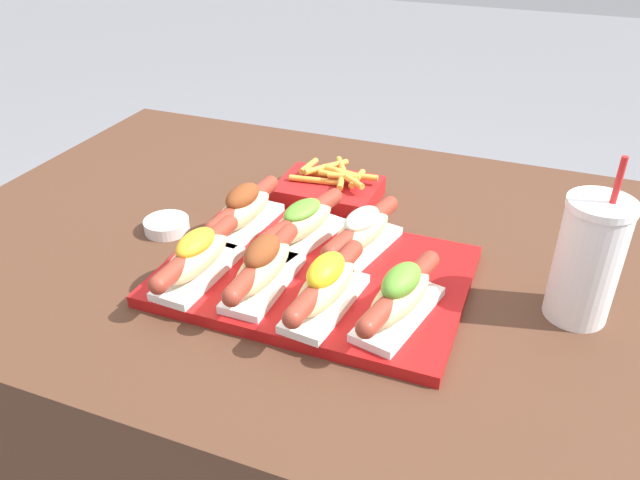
# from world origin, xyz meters

# --- Properties ---
(patio_table) EXTENTS (1.25, 0.86, 0.75)m
(patio_table) POSITION_xyz_m (0.00, 0.00, 0.38)
(patio_table) COLOR #4C2D1E
(patio_table) RESTS_ON ground_plane
(serving_tray) EXTENTS (0.43, 0.30, 0.02)m
(serving_tray) POSITION_xyz_m (0.04, -0.10, 0.76)
(serving_tray) COLOR #B71414
(serving_tray) RESTS_ON patio_table
(hot_dog_0) EXTENTS (0.07, 0.20, 0.07)m
(hot_dog_0) POSITION_xyz_m (-0.11, -0.18, 0.80)
(hot_dog_0) COLOR white
(hot_dog_0) RESTS_ON serving_tray
(hot_dog_1) EXTENTS (0.06, 0.20, 0.07)m
(hot_dog_1) POSITION_xyz_m (-0.01, -0.16, 0.80)
(hot_dog_1) COLOR white
(hot_dog_1) RESTS_ON serving_tray
(hot_dog_2) EXTENTS (0.08, 0.20, 0.08)m
(hot_dog_2) POSITION_xyz_m (0.09, -0.18, 0.80)
(hot_dog_2) COLOR white
(hot_dog_2) RESTS_ON serving_tray
(hot_dog_3) EXTENTS (0.09, 0.20, 0.08)m
(hot_dog_3) POSITION_xyz_m (0.18, -0.16, 0.80)
(hot_dog_3) COLOR white
(hot_dog_3) RESTS_ON serving_tray
(hot_dog_4) EXTENTS (0.07, 0.20, 0.07)m
(hot_dog_4) POSITION_xyz_m (-0.11, -0.03, 0.80)
(hot_dog_4) COLOR white
(hot_dog_4) RESTS_ON serving_tray
(hot_dog_5) EXTENTS (0.10, 0.19, 0.07)m
(hot_dog_5) POSITION_xyz_m (-0.01, -0.03, 0.80)
(hot_dog_5) COLOR white
(hot_dog_5) RESTS_ON serving_tray
(hot_dog_6) EXTENTS (0.09, 0.20, 0.07)m
(hot_dog_6) POSITION_xyz_m (0.09, -0.03, 0.80)
(hot_dog_6) COLOR white
(hot_dog_6) RESTS_ON serving_tray
(sauce_bowl) EXTENTS (0.07, 0.07, 0.02)m
(sauce_bowl) POSITION_xyz_m (-0.24, -0.06, 0.76)
(sauce_bowl) COLOR silver
(sauce_bowl) RESTS_ON patio_table
(drink_cup) EXTENTS (0.09, 0.09, 0.23)m
(drink_cup) POSITION_xyz_m (0.40, -0.05, 0.84)
(drink_cup) COLOR white
(drink_cup) RESTS_ON patio_table
(fries_basket) EXTENTS (0.17, 0.14, 0.06)m
(fries_basket) POSITION_xyz_m (-0.03, 0.14, 0.77)
(fries_basket) COLOR #B21919
(fries_basket) RESTS_ON patio_table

